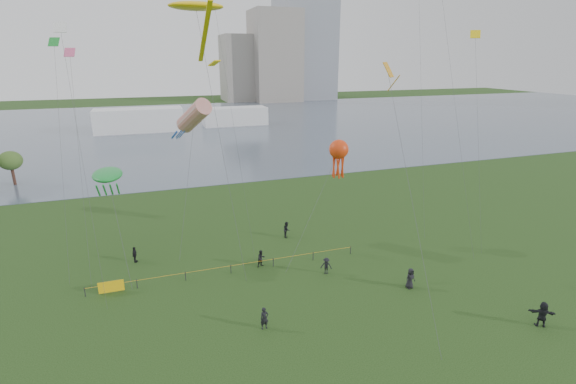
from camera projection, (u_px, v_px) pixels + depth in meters
name	position (u px, v px, depth m)	size (l,w,h in m)	color
ground_plane	(336.00, 349.00, 27.81)	(400.00, 400.00, 0.00)	black
lake	(185.00, 126.00, 117.82)	(400.00, 120.00, 0.08)	#4F5B6C
building_mid	(275.00, 56.00, 181.97)	(20.00, 20.00, 38.00)	gray
building_low	(241.00, 68.00, 184.59)	(16.00, 18.00, 28.00)	gray
pavilion_left	(139.00, 120.00, 108.70)	(22.00, 8.00, 6.00)	white
pavilion_right	(235.00, 116.00, 119.57)	(18.00, 7.00, 5.00)	white
fence	(160.00, 279.00, 35.58)	(24.07, 0.07, 1.05)	black
spectator_a	(261.00, 258.00, 38.64)	(0.79, 0.61, 1.62)	black
spectator_b	(326.00, 266.00, 37.34)	(1.01, 0.58, 1.56)	black
spectator_c	(135.00, 255.00, 39.46)	(0.91, 0.38, 1.55)	black
spectator_d	(410.00, 278.00, 35.00)	(0.87, 0.57, 1.79)	black
spectator_e	(542.00, 314.00, 29.96)	(1.80, 0.57, 1.94)	black
spectator_f	(264.00, 318.00, 29.71)	(0.61, 0.40, 1.68)	black
spectator_g	(287.00, 229.00, 44.99)	(0.84, 0.66, 1.74)	black
kite_stingray	(196.00, 7.00, 35.03)	(4.69, 9.94, 23.07)	#3F3F42
kite_windsock	(194.00, 116.00, 41.80)	(4.75, 8.05, 14.89)	#3F3F42
kite_creature	(107.00, 175.00, 38.36)	(2.69, 9.47, 8.77)	#3F3F42
kite_octopus	(339.00, 150.00, 41.64)	(8.36, 6.15, 10.81)	#3F3F42
kite_delta	(391.00, 84.00, 33.10)	(3.13, 13.36, 18.23)	#3F3F42
small_kites	(260.00, 15.00, 37.70)	(38.32, 9.65, 7.66)	#198C2D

